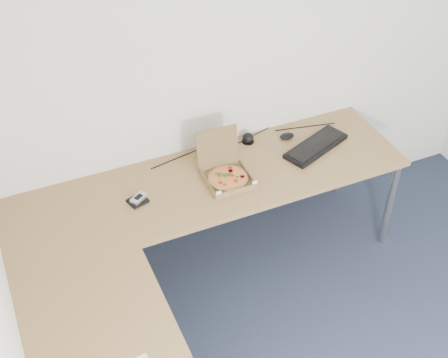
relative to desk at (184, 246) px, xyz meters
name	(u,v)px	position (x,y,z in m)	size (l,w,h in m)	color
room_shell	(444,251)	(0.82, -0.97, 0.55)	(3.50, 3.50, 2.50)	white
desk	(184,246)	(0.00, 0.00, 0.00)	(2.50, 2.20, 0.73)	#A07945
pizza_box	(227,175)	(0.43, 0.40, 0.06)	(0.27, 0.32, 0.28)	olive
drinking_glass	(227,143)	(0.55, 0.65, 0.09)	(0.07, 0.07, 0.13)	white
keyboard	(316,146)	(1.09, 0.45, 0.04)	(0.47, 0.17, 0.03)	black
mouse	(287,136)	(0.97, 0.62, 0.05)	(0.10, 0.07, 0.04)	black
wallet	(138,201)	(-0.13, 0.42, 0.04)	(0.11, 0.09, 0.02)	black
phone	(139,198)	(-0.12, 0.42, 0.06)	(0.10, 0.05, 0.02)	#B2B5BA
dome_speaker	(248,137)	(0.72, 0.69, 0.07)	(0.08, 0.08, 0.07)	black
cable_bundle	(241,142)	(0.67, 0.71, 0.03)	(0.64, 0.04, 0.01)	black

